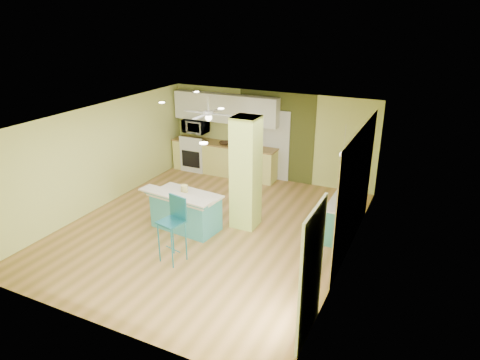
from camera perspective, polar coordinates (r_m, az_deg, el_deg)
name	(u,v)px	position (r m, az deg, el deg)	size (l,w,h in m)	color
floor	(210,228)	(9.64, -4.05, -6.45)	(6.00, 7.00, 0.01)	olive
ceiling	(207,118)	(8.74, -4.49, 8.23)	(6.00, 7.00, 0.01)	white
wall_back	(270,136)	(12.12, 3.98, 5.90)	(6.00, 0.01, 2.50)	#D3DC75
wall_front	(88,255)	(6.62, -19.61, -9.37)	(6.00, 0.01, 2.50)	#D3DC75
wall_left	(100,157)	(10.85, -18.21, 2.97)	(0.01, 7.00, 2.50)	#D3DC75
wall_right	(350,201)	(8.15, 14.47, -2.76)	(0.01, 7.00, 2.50)	#D3DC75
wood_panel	(356,190)	(8.70, 15.18, -1.26)	(0.02, 3.40, 2.50)	olive
olive_accent	(276,137)	(12.04, 4.84, 5.77)	(2.20, 0.02, 2.50)	#494E1F
interior_door	(275,146)	(12.08, 4.75, 4.59)	(0.82, 0.05, 2.00)	silver
french_door	(311,274)	(6.27, 9.48, -12.30)	(0.04, 1.08, 2.10)	silver
column	(246,173)	(9.25, 0.78, 0.91)	(0.55, 0.55, 2.50)	#C0D763
kitchen_run	(224,159)	(12.61, -2.13, 2.85)	(3.25, 0.63, 0.94)	#EAE57A
stove	(196,155)	(13.05, -5.85, 3.36)	(0.76, 0.66, 1.08)	white
upper_cabinets	(225,108)	(12.32, -1.96, 9.55)	(3.20, 0.34, 0.80)	white
microwave	(195,126)	(12.81, -5.98, 7.16)	(0.70, 0.48, 0.39)	silver
ceiling_fan	(209,114)	(11.06, -4.22, 8.80)	(1.41, 1.41, 0.61)	white
pendant_lamp	(343,155)	(8.68, 13.60, 3.32)	(0.14, 0.14, 0.69)	silver
wall_decor	(358,172)	(8.78, 15.48, 1.03)	(0.03, 0.90, 0.70)	brown
peninsula	(185,211)	(9.50, -7.28, -4.07)	(1.77, 1.10, 0.93)	teal
bar_stool	(174,219)	(8.18, -8.75, -5.12)	(0.52, 0.52, 1.31)	#1C6D82
side_counter	(341,218)	(9.39, 13.37, -4.99)	(0.54, 1.26, 0.81)	teal
fruit_bowl	(225,143)	(12.35, -2.03, 4.93)	(0.33, 0.33, 0.08)	#362516
canister	(184,189)	(9.46, -7.44, -1.15)	(0.16, 0.16, 0.16)	yellow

